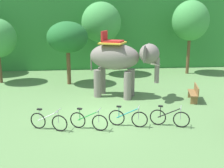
{
  "coord_description": "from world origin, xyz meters",
  "views": [
    {
      "loc": [
        -0.67,
        -12.47,
        4.8
      ],
      "look_at": [
        0.74,
        1.0,
        1.3
      ],
      "focal_mm": 44.67,
      "sensor_mm": 36.0,
      "label": 1
    }
  ],
  "objects": [
    {
      "name": "foliage_hedge",
      "position": [
        0.0,
        14.19,
        3.07
      ],
      "size": [
        36.0,
        6.0,
        6.15
      ],
      "primitive_type": "cube",
      "color": "#338438",
      "rests_on": "ground"
    },
    {
      "name": "ground_plane",
      "position": [
        0.0,
        0.0,
        0.0
      ],
      "size": [
        80.0,
        80.0,
        0.0
      ],
      "primitive_type": "plane",
      "color": "#567F47"
    },
    {
      "name": "bike_white",
      "position": [
        -2.17,
        -1.4,
        0.39
      ],
      "size": [
        1.6,
        0.76,
        0.92
      ],
      "color": "black",
      "rests_on": "ground"
    },
    {
      "name": "bike_black",
      "position": [
        2.97,
        -1.53,
        0.39
      ],
      "size": [
        1.6,
        0.76,
        0.92
      ],
      "color": "black",
      "rests_on": "ground"
    },
    {
      "name": "tree_far_left",
      "position": [
        0.78,
        9.14,
        4.03
      ],
      "size": [
        3.02,
        3.02,
        5.58
      ],
      "color": "brown",
      "rests_on": "ground"
    },
    {
      "name": "bike_teal",
      "position": [
        1.19,
        -1.36,
        0.39
      ],
      "size": [
        1.64,
        0.68,
        0.92
      ],
      "color": "black",
      "rests_on": "ground"
    },
    {
      "name": "wooden_bench",
      "position": [
        5.41,
        1.81,
        0.48
      ],
      "size": [
        0.77,
        1.55,
        0.89
      ],
      "color": "brown",
      "rests_on": "ground"
    },
    {
      "name": "bike_green",
      "position": [
        -0.51,
        -1.51,
        0.39
      ],
      "size": [
        1.59,
        0.79,
        0.92
      ],
      "color": "black",
      "rests_on": "ground"
    },
    {
      "name": "tree_left",
      "position": [
        7.66,
        8.8,
        4.15
      ],
      "size": [
        2.83,
        2.83,
        5.7
      ],
      "color": "brown",
      "rests_on": "ground"
    },
    {
      "name": "elephant",
      "position": [
        1.41,
        3.02,
        2.2
      ],
      "size": [
        4.18,
        2.94,
        3.78
      ],
      "color": "slate",
      "rests_on": "ground"
    },
    {
      "name": "tree_far_right",
      "position": [
        -1.66,
        6.33,
        3.18
      ],
      "size": [
        2.73,
        2.73,
        4.23
      ],
      "color": "brown",
      "rests_on": "ground"
    }
  ]
}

